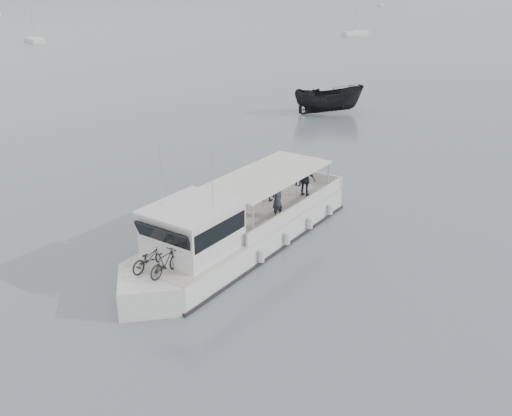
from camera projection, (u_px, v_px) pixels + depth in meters
ground at (177, 250)px, 25.30m from camera, size 1400.00×1400.00×0.00m
tour_boat at (231, 233)px, 24.62m from camera, size 13.93×6.86×5.88m
dark_motorboat at (329, 100)px, 49.47m from camera, size 6.53×5.06×2.39m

